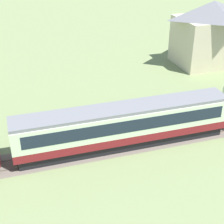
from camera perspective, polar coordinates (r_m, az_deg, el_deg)
name	(u,v)px	position (r m, az deg, el deg)	size (l,w,h in m)	color
passenger_train	(127,124)	(32.51, 2.45, -1.98)	(108.66, 2.94, 4.18)	maroon
railway_track	(126,144)	(33.71, 2.26, -5.39)	(154.70, 3.60, 0.04)	#665B51
station_house_grey_roof	(210,32)	(54.79, 16.05, 12.63)	(10.58, 8.06, 9.47)	beige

